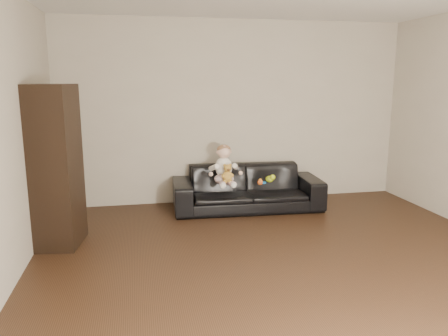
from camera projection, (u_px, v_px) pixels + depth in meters
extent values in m
plane|color=#331F12|center=(301.00, 280.00, 3.93)|extent=(5.50, 5.50, 0.00)
plane|color=#B2A996|center=(235.00, 112.00, 6.31)|extent=(5.00, 0.00, 5.00)
imported|color=black|center=(247.00, 188.00, 6.04)|extent=(2.06, 0.88, 0.59)
cube|color=black|center=(56.00, 167.00, 4.63)|extent=(0.51, 0.65, 1.73)
cube|color=silver|center=(55.00, 130.00, 4.55)|extent=(0.21, 0.27, 0.28)
ellipsoid|color=silver|center=(224.00, 179.00, 5.85)|extent=(0.27, 0.24, 0.14)
ellipsoid|color=white|center=(224.00, 167.00, 5.83)|extent=(0.23, 0.19, 0.28)
sphere|color=beige|center=(224.00, 152.00, 5.77)|extent=(0.18, 0.18, 0.18)
ellipsoid|color=#8C603F|center=(224.00, 149.00, 5.78)|extent=(0.19, 0.19, 0.13)
cylinder|color=silver|center=(222.00, 184.00, 5.68)|extent=(0.08, 0.22, 0.09)
cylinder|color=silver|center=(231.00, 183.00, 5.70)|extent=(0.08, 0.22, 0.09)
sphere|color=white|center=(223.00, 186.00, 5.56)|extent=(0.08, 0.08, 0.08)
sphere|color=white|center=(233.00, 185.00, 5.59)|extent=(0.08, 0.08, 0.08)
cylinder|color=white|center=(214.00, 167.00, 5.74)|extent=(0.07, 0.19, 0.12)
cylinder|color=white|center=(235.00, 167.00, 5.80)|extent=(0.07, 0.19, 0.12)
ellipsoid|color=#AE8331|center=(227.00, 176.00, 5.67)|extent=(0.14, 0.12, 0.15)
sphere|color=#AE8331|center=(228.00, 168.00, 5.63)|extent=(0.11, 0.11, 0.10)
sphere|color=#AE8331|center=(225.00, 165.00, 5.63)|extent=(0.04, 0.04, 0.04)
sphere|color=#AE8331|center=(230.00, 165.00, 5.64)|extent=(0.04, 0.04, 0.04)
sphere|color=#593819|center=(228.00, 170.00, 5.59)|extent=(0.04, 0.04, 0.04)
ellipsoid|color=#C8E51A|center=(270.00, 179.00, 5.95)|extent=(0.14, 0.15, 0.09)
sphere|color=#D05118|center=(260.00, 182.00, 5.80)|extent=(0.08, 0.08, 0.08)
cylinder|color=blue|center=(262.00, 183.00, 5.91)|extent=(0.13, 0.13, 0.02)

